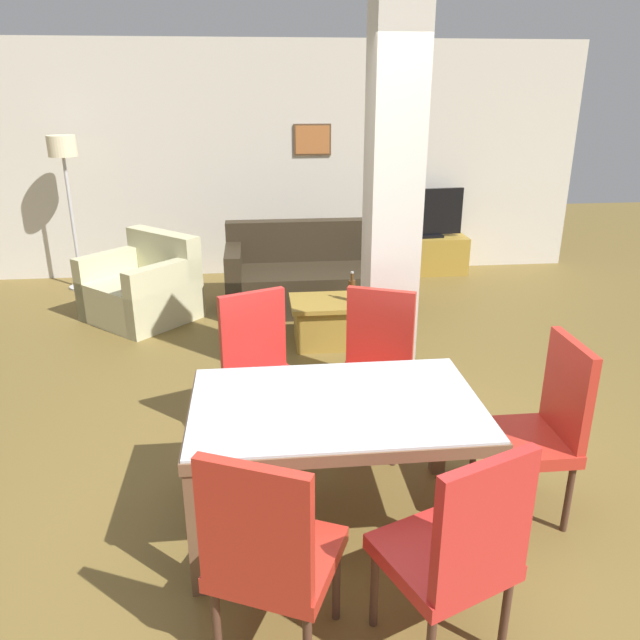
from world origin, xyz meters
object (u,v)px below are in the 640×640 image
(dining_chair_head_right, at_px, (541,424))
(tv_stand, at_px, (428,255))
(dining_chair_far_left, at_px, (262,367))
(dining_table, at_px, (336,429))
(floor_lamp, at_px, (64,162))
(tv_screen, at_px, (430,214))
(dining_chair_far_right, at_px, (375,364))
(sofa, at_px, (314,278))
(coffee_table, at_px, (331,321))
(armchair, at_px, (143,290))
(dining_chair_near_right, at_px, (458,548))
(dining_chair_near_left, at_px, (269,551))
(bottle, at_px, (352,290))

(dining_chair_head_right, distance_m, tv_stand, 4.65)
(dining_chair_far_left, height_order, tv_stand, dining_chair_far_left)
(dining_table, distance_m, floor_lamp, 5.10)
(dining_chair_head_right, distance_m, tv_screen, 4.65)
(dining_chair_far_right, relative_size, tv_screen, 1.24)
(dining_chair_head_right, height_order, dining_chair_far_right, same)
(sofa, bearing_deg, coffee_table, 92.73)
(armchair, distance_m, coffee_table, 1.98)
(floor_lamp, bearing_deg, tv_stand, 2.34)
(dining_chair_near_right, distance_m, tv_stand, 5.65)
(dining_chair_head_right, height_order, dining_chair_far_left, same)
(dining_table, distance_m, coffee_table, 2.51)
(dining_chair_near_right, height_order, armchair, dining_chair_near_right)
(dining_table, bearing_deg, tv_stand, 69.13)
(dining_table, distance_m, dining_chair_near_right, 0.94)
(dining_table, xyz_separation_m, sofa, (0.23, 3.54, -0.28))
(armchair, relative_size, floor_lamp, 0.74)
(armchair, bearing_deg, dining_chair_far_left, 158.12)
(dining_chair_near_right, bearing_deg, coffee_table, 68.88)
(sofa, relative_size, armchair, 1.44)
(dining_chair_head_right, distance_m, dining_chair_near_left, 1.66)
(tv_screen, bearing_deg, dining_table, 63.44)
(sofa, bearing_deg, armchair, 6.88)
(dining_chair_head_right, relative_size, bottle, 3.75)
(dining_table, distance_m, sofa, 3.56)
(bottle, bearing_deg, dining_table, -100.70)
(dining_chair_head_right, relative_size, dining_chair_far_left, 1.00)
(armchair, distance_m, floor_lamp, 1.81)
(dining_chair_far_left, distance_m, dining_chair_far_right, 0.72)
(dining_table, distance_m, dining_chair_head_right, 1.09)
(dining_chair_head_right, bearing_deg, dining_chair_far_right, 41.20)
(dining_chair_near_right, height_order, dining_chair_near_left, same)
(dining_chair_head_right, height_order, tv_stand, dining_chair_head_right)
(dining_chair_far_right, relative_size, bottle, 3.75)
(armchair, height_order, floor_lamp, floor_lamp)
(armchair, height_order, tv_stand, armchair)
(tv_stand, xyz_separation_m, floor_lamp, (-4.15, -0.17, 1.19))
(armchair, height_order, tv_screen, tv_screen)
(dining_chair_near_right, xyz_separation_m, dining_chair_near_left, (-0.72, 0.06, 0.00))
(dining_chair_head_right, bearing_deg, sofa, 13.67)
(dining_chair_near_right, bearing_deg, sofa, 69.20)
(coffee_table, distance_m, tv_stand, 2.59)
(coffee_table, relative_size, floor_lamp, 0.42)
(coffee_table, relative_size, tv_screen, 0.89)
(dining_chair_far_right, height_order, dining_chair_near_left, same)
(dining_chair_near_right, bearing_deg, dining_chair_head_right, 27.51)
(dining_chair_head_right, relative_size, dining_chair_near_left, 1.00)
(dining_chair_near_left, distance_m, tv_stand, 5.81)
(dining_table, distance_m, dining_chair_far_right, 0.91)
(tv_screen, bearing_deg, dining_chair_far_right, 64.04)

